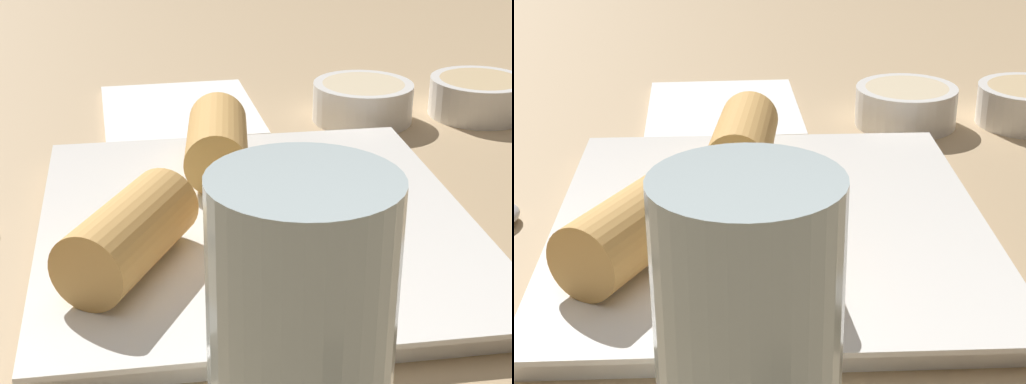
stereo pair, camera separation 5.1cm
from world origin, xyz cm
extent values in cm
cube|color=tan|center=(0.00, 0.00, 1.00)|extent=(180.00, 140.00, 2.00)
cube|color=white|center=(3.76, -1.06, 2.60)|extent=(28.47, 25.48, 1.20)
cube|color=white|center=(3.76, -1.06, 3.35)|extent=(29.61, 26.50, 0.30)
cylinder|color=#DBA356|center=(-4.32, -2.54, 5.62)|extent=(9.80, 5.36, 4.23)
sphere|color=#56843D|center=(-8.32, -2.04, 5.62)|extent=(2.75, 2.75, 2.75)
cylinder|color=#DBA356|center=(10.54, -0.96, 5.62)|extent=(9.68, 5.04, 4.23)
sphere|color=#56843D|center=(6.52, -1.32, 5.62)|extent=(2.75, 2.75, 2.75)
cylinder|color=#DBA356|center=(9.35, -8.87, 5.62)|extent=(10.23, 8.15, 4.23)
sphere|color=#56843D|center=(5.80, -6.96, 5.62)|extent=(2.75, 2.75, 2.75)
cylinder|color=white|center=(-17.31, 11.54, 3.65)|extent=(8.60, 8.60, 3.30)
cylinder|color=beige|center=(-17.31, 11.54, 5.01)|extent=(7.05, 7.05, 0.59)
cube|color=white|center=(-21.25, -4.04, 2.30)|extent=(16.07, 13.81, 0.60)
cylinder|color=silver|center=(25.81, -2.87, 8.73)|extent=(6.75, 6.75, 13.46)
camera|label=1|loc=(51.05, -8.42, 26.38)|focal=60.00mm
camera|label=2|loc=(51.57, -3.33, 26.38)|focal=60.00mm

